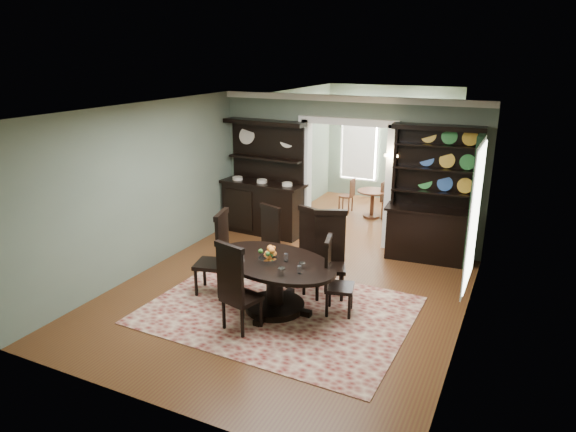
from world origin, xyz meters
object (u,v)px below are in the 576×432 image
at_px(dining_table, 275,276).
at_px(welsh_dresser, 431,212).
at_px(sideboard, 264,195).
at_px(parlor_table, 372,200).

xyz_separation_m(dining_table, welsh_dresser, (1.72, 3.11, 0.36)).
height_order(sideboard, welsh_dresser, welsh_dresser).
bearing_deg(sideboard, welsh_dresser, 3.31).
bearing_deg(parlor_table, dining_table, -90.00).
height_order(sideboard, parlor_table, sideboard).
distance_m(sideboard, parlor_table, 2.77).
bearing_deg(welsh_dresser, dining_table, -123.46).
xyz_separation_m(dining_table, parlor_table, (-0.00, 5.14, -0.14)).
distance_m(sideboard, welsh_dresser, 3.55).
relative_size(dining_table, welsh_dresser, 0.91).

